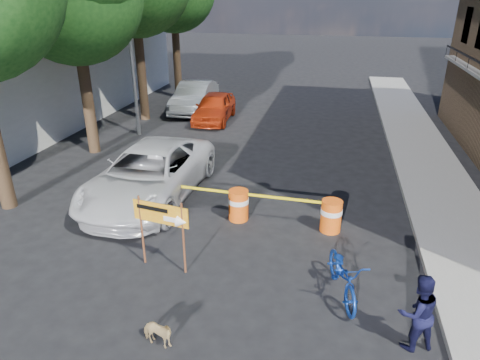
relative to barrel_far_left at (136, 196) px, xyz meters
The scene contains 15 objects.
ground 3.92m from the barrel_far_left, 42.00° to the right, with size 120.00×120.00×0.00m, color black.
sidewalk_east 9.71m from the barrel_far_left, 20.50° to the left, with size 2.40×40.00×0.15m, color gray.
white_building 12.78m from the barrel_far_left, 143.81° to the left, with size 8.00×22.00×6.00m, color silver.
streetlamp 8.49m from the barrel_far_left, 113.82° to the left, with size 1.25×0.18×8.00m.
barrel_far_left is the anchor object (origin of this frame).
barrel_mid_left 1.05m from the barrel_far_left, 12.94° to the left, with size 0.58×0.58×0.90m.
barrel_mid_right 3.09m from the barrel_far_left, ahead, with size 0.58×0.58×0.90m.
barrel_far_right 5.67m from the barrel_far_left, ahead, with size 0.58×0.58×0.90m.
detour_sign 3.40m from the barrel_far_left, 51.16° to the right, with size 1.38×0.37×1.79m.
pedestrian 8.23m from the barrel_far_left, 27.93° to the right, with size 0.75×0.58×1.54m, color black.
bicycle 6.56m from the barrel_far_left, 23.75° to the right, with size 0.69×1.04×1.98m, color #153FAD.
dog 5.58m from the barrel_far_left, 61.06° to the right, with size 0.31×0.68×0.58m, color tan.
suv_white 0.96m from the barrel_far_left, 84.97° to the left, with size 2.71×5.87×1.63m, color silver.
sedan_red 9.87m from the barrel_far_left, 92.05° to the left, with size 1.65×4.11×1.40m, color #AB2B0E.
sedan_silver 11.63m from the barrel_far_left, 99.46° to the left, with size 1.66×4.76×1.57m, color #A0A3A7.
Camera 1 is at (2.59, -7.80, 6.01)m, focal length 32.00 mm.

